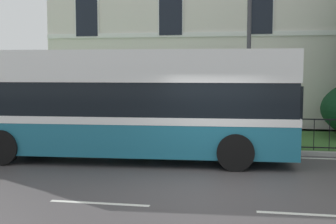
% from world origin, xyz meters
% --- Properties ---
extents(ground_plane, '(60.00, 56.00, 0.18)m').
position_xyz_m(ground_plane, '(0.00, 0.89, -0.02)').
color(ground_plane, '#464243').
extents(iron_verge_railing, '(15.02, 0.04, 0.97)m').
position_xyz_m(iron_verge_railing, '(1.20, 4.40, 0.62)').
color(iron_verge_railing, black).
rests_on(iron_verge_railing, ground_plane).
extents(single_decker_bus, '(9.71, 2.98, 3.11)m').
position_xyz_m(single_decker_bus, '(-2.69, 2.54, 1.64)').
color(single_decker_bus, '#1E6883').
rests_on(single_decker_bus, ground_plane).
extents(street_lamp_post, '(0.36, 0.24, 7.77)m').
position_xyz_m(street_lamp_post, '(0.78, 5.19, 4.51)').
color(street_lamp_post, '#333338').
rests_on(street_lamp_post, ground_plane).
extents(litter_bin, '(0.48, 0.48, 1.10)m').
position_xyz_m(litter_bin, '(-3.02, 4.71, 0.67)').
color(litter_bin, '#23472D').
rests_on(litter_bin, ground_plane).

